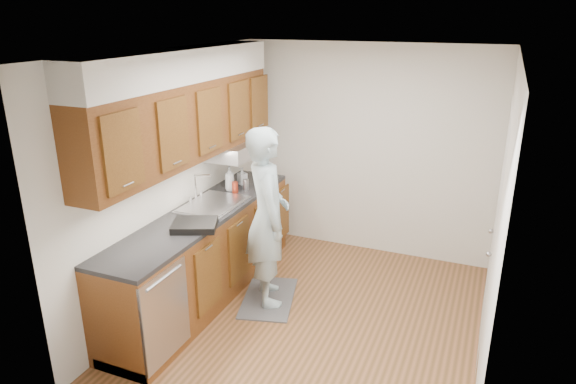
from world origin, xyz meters
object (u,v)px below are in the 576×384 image
object	(u,v)px
steel_can	(246,185)
soap_bottle_b	(242,176)
person	(267,205)
soda_can	(235,187)
dish_rack	(195,225)
soap_bottle_a	(230,178)

from	to	relation	value
steel_can	soap_bottle_b	bearing A→B (deg)	127.47
person	soda_can	bearing A→B (deg)	19.06
dish_rack	soap_bottle_b	bearing A→B (deg)	74.78
person	soap_bottle_a	xyz separation A→B (m)	(-0.69, 0.50, 0.05)
soap_bottle_b	soda_can	bearing A→B (deg)	-78.32
steel_can	dish_rack	distance (m)	1.14
soda_can	steel_can	bearing A→B (deg)	59.70
soda_can	dish_rack	size ratio (longest dim) A/B	0.31
soap_bottle_a	soda_can	size ratio (longest dim) A/B	2.31
person	soap_bottle_a	world-z (taller)	person
steel_can	soda_can	bearing A→B (deg)	-120.30
dish_rack	soda_can	bearing A→B (deg)	73.75
person	soap_bottle_b	bearing A→B (deg)	7.79
soap_bottle_a	soda_can	world-z (taller)	soap_bottle_a
soap_bottle_a	steel_can	xyz separation A→B (m)	(0.16, 0.08, -0.08)
soap_bottle_a	dish_rack	size ratio (longest dim) A/B	0.71
person	soap_bottle_b	world-z (taller)	person
steel_can	dish_rack	size ratio (longest dim) A/B	0.31
soda_can	steel_can	distance (m)	0.14
soda_can	dish_rack	bearing A→B (deg)	-82.92
person	dish_rack	world-z (taller)	person
person	soda_can	xyz separation A→B (m)	(-0.60, 0.46, -0.03)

